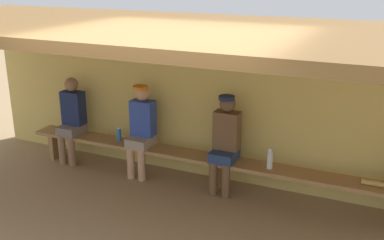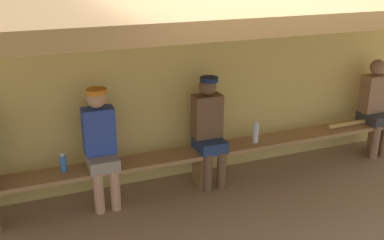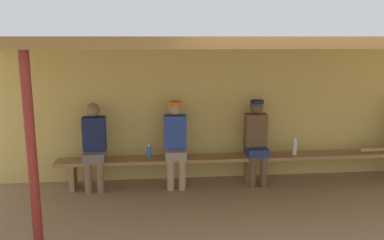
{
  "view_description": "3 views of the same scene",
  "coord_description": "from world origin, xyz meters",
  "views": [
    {
      "loc": [
        2.06,
        -3.82,
        2.92
      ],
      "look_at": [
        -0.2,
        1.19,
        1.09
      ],
      "focal_mm": 43.0,
      "sensor_mm": 36.0,
      "label": 1
    },
    {
      "loc": [
        -1.87,
        -2.94,
        2.65
      ],
      "look_at": [
        -0.17,
        1.36,
        0.94
      ],
      "focal_mm": 41.68,
      "sensor_mm": 36.0,
      "label": 2
    },
    {
      "loc": [
        -1.52,
        -4.6,
        2.32
      ],
      "look_at": [
        -0.92,
        1.4,
        1.09
      ],
      "focal_mm": 38.33,
      "sensor_mm": 36.0,
      "label": 3
    }
  ],
  "objects": [
    {
      "name": "player_rightmost",
      "position": [
        0.12,
        1.55,
        0.75
      ],
      "size": [
        0.34,
        0.42,
        1.34
      ],
      "color": "navy",
      "rests_on": "ground"
    },
    {
      "name": "water_bottle_green",
      "position": [
        -1.57,
        1.58,
        0.56
      ],
      "size": [
        0.07,
        0.07,
        0.21
      ],
      "color": "blue",
      "rests_on": "bench"
    },
    {
      "name": "player_leftmost",
      "position": [
        -1.16,
        1.55,
        0.75
      ],
      "size": [
        0.34,
        0.42,
        1.34
      ],
      "color": "gray",
      "rests_on": "ground"
    },
    {
      "name": "dugout_roof",
      "position": [
        0.0,
        0.7,
        2.26
      ],
      "size": [
        8.0,
        2.8,
        0.12
      ],
      "primitive_type": "cube",
      "color": "brown",
      "rests_on": "back_wall"
    },
    {
      "name": "support_post",
      "position": [
        -2.72,
        -0.55,
        1.1
      ],
      "size": [
        0.1,
        0.1,
        2.2
      ],
      "primitive_type": "cylinder",
      "color": "maroon",
      "rests_on": "ground"
    },
    {
      "name": "baseball_bat",
      "position": [
        2.26,
        1.55,
        0.49
      ],
      "size": [
        0.81,
        0.08,
        0.07
      ],
      "primitive_type": "cylinder",
      "rotation": [
        0.0,
        1.57,
        0.02
      ],
      "color": "tan",
      "rests_on": "bench"
    },
    {
      "name": "back_wall",
      "position": [
        0.0,
        2.0,
        1.1
      ],
      "size": [
        8.0,
        0.2,
        2.2
      ],
      "primitive_type": "cube",
      "color": "#D8BC60",
      "rests_on": "ground"
    },
    {
      "name": "player_near_post",
      "position": [
        -2.4,
        1.55,
        0.73
      ],
      "size": [
        0.34,
        0.42,
        1.34
      ],
      "color": "slate",
      "rests_on": "ground"
    },
    {
      "name": "water_bottle_orange",
      "position": [
        0.74,
        1.53,
        0.59
      ],
      "size": [
        0.07,
        0.07,
        0.28
      ],
      "color": "silver",
      "rests_on": "bench"
    },
    {
      "name": "ground_plane",
      "position": [
        0.0,
        0.0,
        0.0
      ],
      "size": [
        24.0,
        24.0,
        0.0
      ],
      "primitive_type": "plane",
      "color": "#937754"
    },
    {
      "name": "bench",
      "position": [
        0.0,
        1.55,
        0.39
      ],
      "size": [
        6.0,
        0.36,
        0.46
      ],
      "color": "#9E7547",
      "rests_on": "ground"
    }
  ]
}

